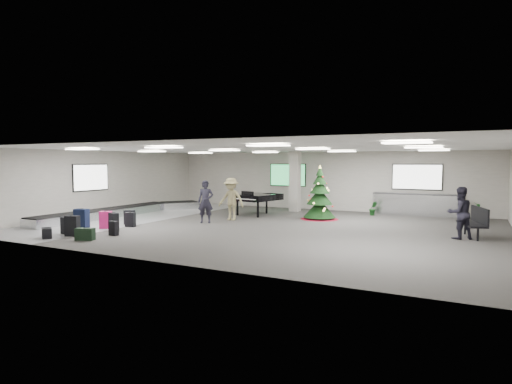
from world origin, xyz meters
The scene contains 22 objects.
ground centered at (0.00, 0.00, 0.00)m, with size 18.00×18.00×0.00m, color #363431.
room_envelope centered at (-0.38, 0.67, 2.33)m, with size 18.02×14.02×3.21m.
baggage_carousel centered at (-7.84, -0.08, 0.21)m, with size 2.28×9.71×0.43m.
service_counter centered at (5.00, 6.65, 0.55)m, with size 4.05×0.65×1.08m.
suitcase_0 centered at (-5.11, -5.29, 0.37)m, with size 0.53×0.40×0.75m.
suitcase_1 centered at (-4.62, -3.82, 0.35)m, with size 0.51×0.39×0.72m.
pink_suitcase centered at (-5.38, -3.50, 0.35)m, with size 0.51×0.41×0.71m.
suitcase_3 centered at (-4.86, -2.68, 0.29)m, with size 0.43×0.29×0.61m.
navy_suitcase centered at (-6.00, -4.13, 0.41)m, with size 0.58×0.41×0.84m.
suitcase_5 centered at (-5.70, -5.09, 0.31)m, with size 0.44×0.29×0.63m.
green_duffel centered at (-4.08, -5.63, 0.20)m, with size 0.68×0.51×0.42m.
suitcase_7 centered at (-3.93, -4.50, 0.26)m, with size 0.38×0.23×0.54m.
suitcase_8 centered at (-5.31, -2.27, 0.31)m, with size 0.45×0.30×0.63m.
black_duffel centered at (-5.56, -5.99, 0.18)m, with size 0.62×0.56×0.38m.
christmas_tree centered at (1.24, 3.09, 0.86)m, with size 1.76×1.76×2.51m.
grand_piano centered at (-2.07, 3.15, 0.88)m, with size 2.04×2.44×1.23m.
bench centered at (7.65, 0.89, 0.61)m, with size 1.07×1.80×1.08m.
traveler_a centered at (-2.77, -0.31, 0.93)m, with size 0.68×0.44×1.85m, color black.
traveler_b centered at (-2.23, 0.95, 0.96)m, with size 1.24×0.72×1.93m, color #877C53.
traveler_bench centered at (7.17, 0.40, 0.90)m, with size 0.87×0.68×1.80m, color black.
potted_plant_left centered at (3.15, 5.63, 0.35)m, with size 0.39×0.31×0.71m, color #123A19.
potted_plant_right centered at (7.76, 5.66, 0.42)m, with size 0.47×0.47×0.83m, color #123A19.
Camera 1 is at (7.62, -15.72, 2.64)m, focal length 30.00 mm.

